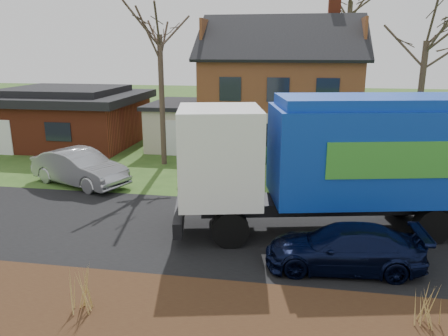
# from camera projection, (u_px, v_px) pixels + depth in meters

# --- Properties ---
(ground) EXTENTS (120.00, 120.00, 0.00)m
(ground) POSITION_uv_depth(u_px,v_px,m) (202.00, 232.00, 15.09)
(ground) COLOR #2F521B
(ground) RESTS_ON ground
(road) EXTENTS (80.00, 7.00, 0.02)m
(road) POSITION_uv_depth(u_px,v_px,m) (202.00, 232.00, 15.08)
(road) COLOR black
(road) RESTS_ON ground
(mulch_verge) EXTENTS (80.00, 3.50, 0.30)m
(mulch_verge) POSITION_uv_depth(u_px,v_px,m) (152.00, 319.00, 10.01)
(mulch_verge) COLOR #311A10
(mulch_verge) RESTS_ON ground
(main_house) EXTENTS (12.95, 8.95, 9.26)m
(main_house) POSITION_uv_depth(u_px,v_px,m) (273.00, 84.00, 27.00)
(main_house) COLOR beige
(main_house) RESTS_ON ground
(ranch_house) EXTENTS (9.80, 8.20, 3.70)m
(ranch_house) POSITION_uv_depth(u_px,v_px,m) (67.00, 116.00, 28.90)
(ranch_house) COLOR maroon
(ranch_house) RESTS_ON ground
(garbage_truck) EXTENTS (11.23, 5.13, 4.65)m
(garbage_truck) POSITION_uv_depth(u_px,v_px,m) (346.00, 155.00, 14.62)
(garbage_truck) COLOR black
(garbage_truck) RESTS_ON ground
(silver_sedan) EXTENTS (5.26, 3.52, 1.64)m
(silver_sedan) POSITION_uv_depth(u_px,v_px,m) (79.00, 167.00, 20.21)
(silver_sedan) COLOR #9A9CA1
(silver_sedan) RESTS_ON ground
(navy_wagon) EXTENTS (4.55, 2.08, 1.29)m
(navy_wagon) POSITION_uv_depth(u_px,v_px,m) (344.00, 248.00, 12.47)
(navy_wagon) COLOR black
(navy_wagon) RESTS_ON ground
(tree_front_west) EXTENTS (3.20, 3.20, 9.50)m
(tree_front_west) POSITION_uv_depth(u_px,v_px,m) (159.00, 14.00, 21.98)
(tree_front_west) COLOR #46352A
(tree_front_west) RESTS_ON ground
(tree_front_east) EXTENTS (3.35, 3.35, 9.29)m
(tree_front_east) POSITION_uv_depth(u_px,v_px,m) (430.00, 17.00, 20.54)
(tree_front_east) COLOR #433528
(tree_front_east) RESTS_ON ground
(grass_clump_mid) EXTENTS (0.39, 0.32, 1.09)m
(grass_clump_mid) POSITION_uv_depth(u_px,v_px,m) (84.00, 288.00, 9.98)
(grass_clump_mid) COLOR tan
(grass_clump_mid) RESTS_ON mulch_verge
(grass_clump_east) EXTENTS (0.38, 0.31, 0.95)m
(grass_clump_east) POSITION_uv_depth(u_px,v_px,m) (428.00, 305.00, 9.46)
(grass_clump_east) COLOR tan
(grass_clump_east) RESTS_ON mulch_verge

